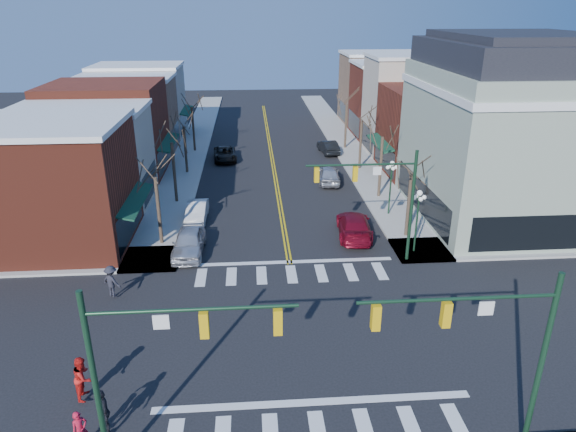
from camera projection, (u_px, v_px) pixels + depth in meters
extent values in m
plane|color=black|center=(302.00, 335.00, 25.12)|extent=(160.00, 160.00, 0.00)
cube|color=#9E9B93|center=(174.00, 198.00, 42.94)|extent=(3.50, 70.00, 0.15)
cube|color=#9E9B93|center=(380.00, 192.00, 44.15)|extent=(3.50, 70.00, 0.15)
cube|color=maroon|center=(48.00, 188.00, 33.37)|extent=(10.00, 8.50, 8.00)
cube|color=#B8AB97|center=(83.00, 159.00, 40.62)|extent=(10.00, 7.00, 7.50)
cube|color=maroon|center=(108.00, 130.00, 47.81)|extent=(10.00, 9.00, 8.50)
cube|color=#A07658|center=(127.00, 116.00, 55.55)|extent=(10.00, 7.50, 7.80)
cube|color=#B8AB97|center=(141.00, 102.00, 62.62)|extent=(10.00, 8.00, 8.20)
cube|color=maroon|center=(438.00, 131.00, 48.43)|extent=(10.00, 8.50, 8.00)
cube|color=#B8AB97|center=(414.00, 106.00, 55.20)|extent=(10.00, 7.00, 10.00)
cube|color=maroon|center=(395.00, 101.00, 62.41)|extent=(10.00, 8.00, 8.50)
cube|color=#A07658|center=(380.00, 89.00, 69.69)|extent=(10.00, 8.00, 9.00)
cube|color=#909E89|center=(507.00, 145.00, 37.55)|extent=(12.00, 14.00, 11.00)
cube|color=white|center=(516.00, 88.00, 36.00)|extent=(12.25, 14.25, 0.50)
cube|color=black|center=(522.00, 54.00, 35.12)|extent=(11.40, 13.40, 1.80)
cube|color=black|center=(525.00, 37.00, 34.71)|extent=(9.80, 11.80, 0.60)
cylinder|color=#14331E|center=(96.00, 389.00, 16.42)|extent=(0.20, 0.20, 7.20)
cylinder|color=#14331E|center=(192.00, 310.00, 15.58)|extent=(6.50, 0.12, 0.12)
cube|color=gold|center=(204.00, 324.00, 15.81)|extent=(0.28, 0.28, 0.90)
cube|color=gold|center=(278.00, 321.00, 15.97)|extent=(0.28, 0.28, 0.90)
cylinder|color=#14331E|center=(541.00, 366.00, 17.44)|extent=(0.20, 0.20, 7.20)
cylinder|color=#14331E|center=(458.00, 299.00, 16.15)|extent=(6.50, 0.12, 0.12)
cube|color=gold|center=(446.00, 314.00, 16.34)|extent=(0.28, 0.28, 0.90)
cube|color=gold|center=(376.00, 317.00, 16.18)|extent=(0.28, 0.28, 0.90)
cylinder|color=#14331E|center=(412.00, 208.00, 31.09)|extent=(0.20, 0.20, 7.20)
cylinder|color=#14331E|center=(361.00, 165.00, 29.81)|extent=(6.50, 0.12, 0.12)
cube|color=gold|center=(355.00, 174.00, 29.99)|extent=(0.28, 0.28, 0.90)
cube|color=gold|center=(317.00, 175.00, 29.83)|extent=(0.28, 0.28, 0.90)
cylinder|color=#14331E|center=(416.00, 225.00, 32.77)|extent=(0.12, 0.12, 4.00)
sphere|color=white|center=(420.00, 193.00, 31.96)|extent=(0.36, 0.36, 0.36)
cylinder|color=#14331E|center=(390.00, 191.00, 38.77)|extent=(0.12, 0.12, 4.00)
sphere|color=white|center=(392.00, 163.00, 37.95)|extent=(0.36, 0.36, 0.36)
cylinder|color=#382B21|center=(159.00, 212.00, 33.78)|extent=(0.24, 0.24, 4.76)
cylinder|color=#382B21|center=(174.00, 173.00, 41.11)|extent=(0.24, 0.24, 5.04)
cylinder|color=#382B21|center=(186.00, 150.00, 48.59)|extent=(0.24, 0.24, 4.55)
cylinder|color=#382B21|center=(193.00, 130.00, 55.90)|extent=(0.24, 0.24, 4.90)
cylinder|color=#382B21|center=(408.00, 206.00, 34.97)|extent=(0.24, 0.24, 4.62)
cylinder|color=#382B21|center=(380.00, 168.00, 42.25)|extent=(0.24, 0.24, 5.18)
cylinder|color=#382B21|center=(360.00, 146.00, 49.70)|extent=(0.24, 0.24, 4.83)
cylinder|color=#382B21|center=(346.00, 127.00, 57.05)|extent=(0.24, 0.24, 4.97)
imported|color=silver|center=(189.00, 242.00, 33.14)|extent=(2.02, 4.81, 1.63)
imported|color=silver|center=(197.00, 212.00, 38.39)|extent=(1.52, 4.16, 1.36)
imported|color=black|center=(225.00, 154.00, 53.38)|extent=(2.60, 5.03, 1.36)
imported|color=maroon|center=(354.00, 225.00, 35.69)|extent=(2.76, 5.65, 1.58)
imported|color=#BDBCC1|center=(329.00, 174.00, 46.53)|extent=(2.25, 4.78, 1.58)
imported|color=black|center=(328.00, 147.00, 55.92)|extent=(2.07, 4.51, 1.43)
imported|color=red|center=(80.00, 430.00, 18.33)|extent=(0.66, 0.64, 1.53)
imported|color=red|center=(83.00, 377.00, 20.64)|extent=(0.72, 0.93, 1.90)
imported|color=black|center=(103.00, 411.00, 18.87)|extent=(0.95, 1.23, 1.95)
imported|color=#212129|center=(112.00, 281.00, 27.91)|extent=(1.36, 1.20, 1.82)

